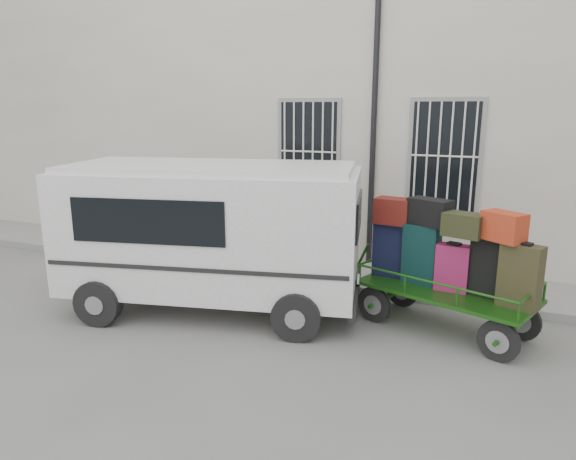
# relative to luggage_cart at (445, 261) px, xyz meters

# --- Properties ---
(ground) EXTENTS (80.00, 80.00, 0.00)m
(ground) POSITION_rel_luggage_cart_xyz_m (-2.65, -0.44, -1.06)
(ground) COLOR #62625E
(ground) RESTS_ON ground
(building) EXTENTS (24.00, 5.15, 6.00)m
(building) POSITION_rel_luggage_cart_xyz_m (-2.65, 5.06, 1.94)
(building) COLOR beige
(building) RESTS_ON ground
(sidewalk) EXTENTS (24.00, 1.70, 0.15)m
(sidewalk) POSITION_rel_luggage_cart_xyz_m (-2.65, 1.76, -0.98)
(sidewalk) COLOR gray
(sidewalk) RESTS_ON ground
(luggage_cart) EXTENTS (2.93, 1.89, 1.94)m
(luggage_cart) POSITION_rel_luggage_cart_xyz_m (0.00, 0.00, 0.00)
(luggage_cart) COLOR black
(luggage_cart) RESTS_ON ground
(van) EXTENTS (5.03, 2.94, 2.38)m
(van) POSITION_rel_luggage_cart_xyz_m (-3.56, -0.56, 0.31)
(van) COLOR silver
(van) RESTS_ON ground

